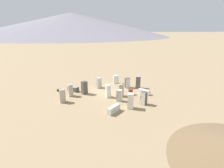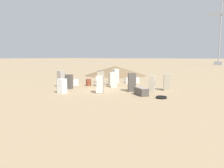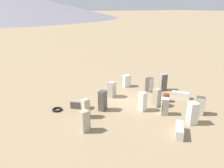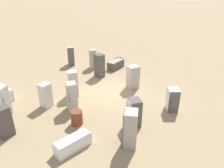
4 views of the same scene
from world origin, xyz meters
The scene contains 18 objects.
ground_plane centered at (0.00, 0.00, 0.00)m, with size 1000.00×1000.00×0.00m, color #9E8460.
discarded_fridge_0 centered at (2.05, -2.57, 0.89)m, with size 0.84×0.75×1.78m.
discarded_fridge_1 centered at (1.60, -4.27, 0.77)m, with size 0.86×0.86×1.55m.
discarded_fridge_2 centered at (0.38, -7.43, 0.39)m, with size 1.70×1.77×0.79m.
discarded_fridge_3 centered at (5.43, 0.58, 0.96)m, with size 0.83×0.77×1.93m.
discarded_fridge_4 centered at (-4.69, 0.46, 0.36)m, with size 1.77×1.61×0.73m.
discarded_fridge_5 centered at (2.32, 3.53, 0.71)m, with size 0.80×0.68×1.41m.
discarded_fridge_6 centered at (-0.77, 1.50, 0.84)m, with size 0.94×0.98×1.69m.
discarded_fridge_7 centered at (3.81, 0.97, 0.79)m, with size 0.83×0.81×1.59m.
discarded_fridge_8 centered at (-5.73, -3.65, 0.86)m, with size 0.80×0.70×1.72m.
discarded_fridge_9 centered at (-4.87, -1.59, 0.85)m, with size 0.72×0.68×1.70m.
discarded_fridge_10 centered at (0.26, -2.71, 0.89)m, with size 0.73×0.75×1.79m.
discarded_fridge_11 centered at (5.60, -2.13, 0.33)m, with size 1.64×1.76×0.65m.
discarded_fridge_12 centered at (-2.97, -0.98, 0.94)m, with size 0.96×0.93×1.88m.
discarded_fridge_13 centered at (2.52, -6.58, 0.94)m, with size 0.87×0.93×1.87m.
discarded_fridge_14 centered at (4.41, -5.69, 0.82)m, with size 0.91×0.92×1.63m.
scrap_tire centered at (-6.78, 0.89, 0.10)m, with size 0.94×0.94×0.19m.
rusty_barrel centered at (3.59, -2.15, 0.41)m, with size 0.64×0.64×0.82m.
Camera 3 is at (-10.66, -17.77, 9.12)m, focal length 35.00 mm.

